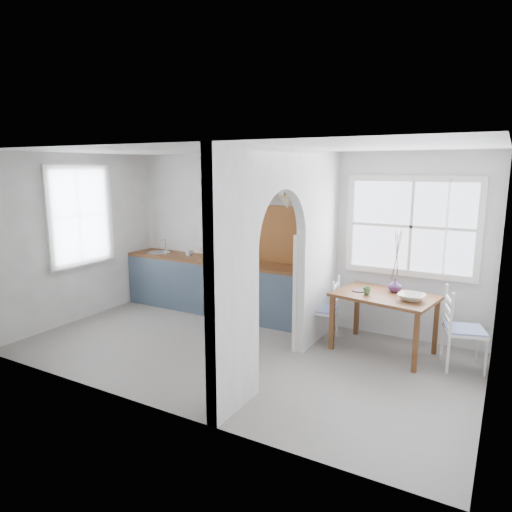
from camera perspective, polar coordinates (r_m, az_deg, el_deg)
The scene contains 26 objects.
floor at distance 6.11m, azimuth -2.31°, elevation -11.96°, with size 5.80×3.20×0.01m, color gray.
ceiling at distance 5.63m, azimuth -2.52°, elevation 13.20°, with size 5.80×3.20×0.01m, color white.
walls at distance 5.73m, azimuth -2.41°, elevation 0.09°, with size 5.81×3.21×2.60m.
partition at distance 5.42m, azimuth 4.20°, elevation 1.07°, with size 0.12×3.20×2.60m.
kitchen_window at distance 7.58m, azimuth -21.31°, elevation 4.71°, with size 0.10×1.16×1.50m, color white, non-canonical shape.
nook_window at distance 6.50m, azimuth 18.82°, elevation 3.49°, with size 1.76×0.10×1.30m, color white, non-canonical shape.
counter at distance 7.60m, azimuth -4.37°, elevation -3.70°, with size 3.50×0.60×0.90m.
sink at distance 8.26m, azimuth -12.05°, elevation 0.36°, with size 0.40×0.40×0.02m, color silver.
backsplash at distance 7.18m, azimuth 2.80°, elevation 2.72°, with size 1.65×0.03×0.90m, color brown.
shelf at distance 7.04m, azimuth 2.54°, elevation 7.92°, with size 1.75×0.20×0.21m.
pendant_lamp at distance 6.58m, azimuth 3.96°, elevation 6.60°, with size 0.26×0.26×0.16m, color beige.
utensil_rail at distance 6.22m, azimuth 6.75°, elevation 2.30°, with size 0.02×0.02×0.50m, color silver.
dining_table at distance 6.24m, azimuth 15.63°, elevation -8.09°, with size 1.24×0.83×0.77m, color brown, non-canonical shape.
chair_left at distance 6.46m, azimuth 8.24°, elevation -6.54°, with size 0.41×0.41×0.90m, color silver, non-canonical shape.
chair_right at distance 6.04m, azimuth 24.67°, elevation -8.31°, with size 0.45×0.45×0.98m, color silver, non-canonical shape.
kettle at distance 6.67m, azimuth 6.74°, elevation -0.76°, with size 0.22×0.18×0.26m, color white, non-canonical shape.
mug_a at distance 7.83m, azimuth -8.43°, elevation 0.39°, with size 0.12×0.12×0.11m, color silver.
mug_b at distance 7.97m, azimuth -8.23°, elevation 0.49°, with size 0.11×0.11×0.09m, color white.
knife_block at distance 7.53m, azimuth -4.55°, elevation 0.42°, with size 0.09×0.13×0.21m, color black.
jar at distance 7.37m, azimuth -2.87°, elevation 0.02°, with size 0.10×0.10×0.16m, color gray.
towel_magenta at distance 6.58m, azimuth 6.52°, elevation -7.77°, with size 0.02×0.03×0.54m, color #C9408E.
towel_orange at distance 6.54m, azimuth 6.36°, elevation -8.09°, with size 0.02×0.03×0.45m, color orange.
bowl at distance 5.96m, azimuth 18.85°, elevation -4.89°, with size 0.33×0.33×0.08m, color beige.
table_cup at distance 6.05m, azimuth 13.67°, elevation -4.28°, with size 0.10×0.10×0.10m, color #457141.
plate at distance 6.21m, azimuth 12.72°, elevation -4.23°, with size 0.17×0.17×0.01m, color #342929.
vase at distance 6.26m, azimuth 16.98°, elevation -3.52°, with size 0.17×0.17×0.18m, color #4C2B5D.
Camera 1 is at (2.96, -4.78, 2.39)m, focal length 32.00 mm.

